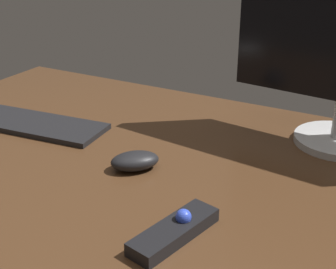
# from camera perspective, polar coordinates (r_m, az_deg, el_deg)

# --- Properties ---
(desk) EXTENTS (1.40, 0.84, 0.02)m
(desk) POSITION_cam_1_polar(r_m,az_deg,el_deg) (1.02, -1.48, -3.62)
(desk) COLOR #4C301C
(desk) RESTS_ON ground
(keyboard) EXTENTS (0.38, 0.16, 0.01)m
(keyboard) POSITION_cam_1_polar(r_m,az_deg,el_deg) (1.23, -15.72, 1.25)
(keyboard) COLOR black
(keyboard) RESTS_ON desk
(computer_mouse) EXTENTS (0.11, 0.11, 0.04)m
(computer_mouse) POSITION_cam_1_polar(r_m,az_deg,el_deg) (0.98, -3.90, -3.10)
(computer_mouse) COLOR black
(computer_mouse) RESTS_ON desk
(media_remote) EXTENTS (0.09, 0.18, 0.04)m
(media_remote) POSITION_cam_1_polar(r_m,az_deg,el_deg) (0.78, 0.82, -11.15)
(media_remote) COLOR black
(media_remote) RESTS_ON desk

